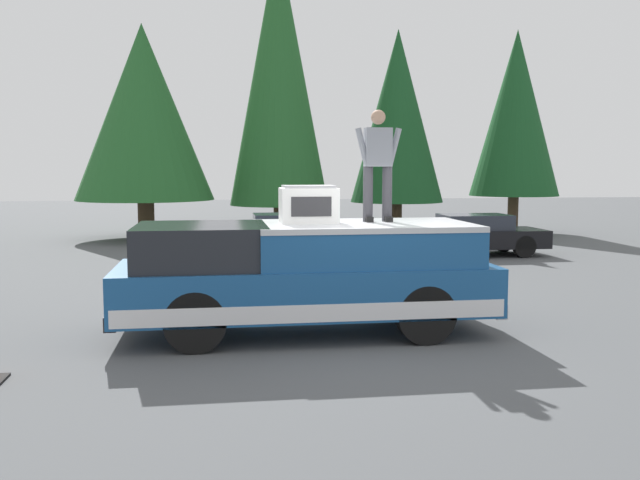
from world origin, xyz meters
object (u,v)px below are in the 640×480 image
Objects in this scene: pickup_truck at (305,276)px; parked_car_silver at (284,234)px; compressor_unit at (308,204)px; person_on_truck_bed at (378,162)px; parked_car_black at (472,235)px.

parked_car_silver is (9.67, -0.63, -0.29)m from pickup_truck.
compressor_unit is at bearing -26.03° from pickup_truck.
person_on_truck_bed is 0.41× the size of parked_car_black.
parked_car_silver is at bearing 3.12° from person_on_truck_bed.
parked_car_silver is (9.54, -0.56, -1.35)m from compressor_unit.
parked_car_silver is at bearing -3.37° from compressor_unit.
pickup_truck is 1.35× the size of parked_car_black.
parked_car_black is 1.00× the size of parked_car_silver.
pickup_truck is at bearing 145.77° from parked_car_black.
parked_car_black is at bearing -101.64° from parked_car_silver.
compressor_unit is 0.20× the size of parked_car_silver.
pickup_truck is at bearing 176.29° from parked_car_silver.
parked_car_silver is at bearing -3.71° from pickup_truck.
compressor_unit is 0.50× the size of person_on_truck_bed.
compressor_unit is 10.34m from parked_car_black.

